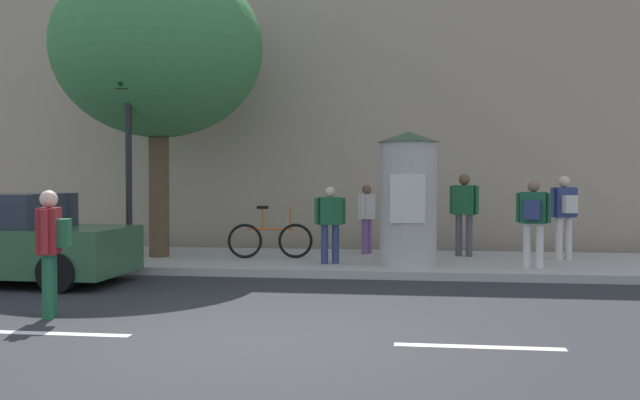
{
  "coord_description": "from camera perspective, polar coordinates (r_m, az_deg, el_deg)",
  "views": [
    {
      "loc": [
        1.77,
        -7.74,
        1.78
      ],
      "look_at": [
        0.41,
        2.0,
        1.5
      ],
      "focal_mm": 40.27,
      "sensor_mm": 36.0,
      "label": 1
    }
  ],
  "objects": [
    {
      "name": "ground_plane",
      "position": [
        8.13,
        -4.91,
        -11.04
      ],
      "size": [
        80.0,
        80.0,
        0.0
      ],
      "primitive_type": "plane",
      "color": "#2B2B2D"
    },
    {
      "name": "sidewalk_curb",
      "position": [
        14.94,
        1.08,
        -4.95
      ],
      "size": [
        36.0,
        4.0,
        0.15
      ],
      "primitive_type": "cube",
      "color": "#B2ADA3",
      "rests_on": "ground_plane"
    },
    {
      "name": "lane_markings",
      "position": [
        8.13,
        -4.91,
        -11.02
      ],
      "size": [
        25.8,
        0.16,
        0.01
      ],
      "color": "silver",
      "rests_on": "ground_plane"
    },
    {
      "name": "building_backdrop",
      "position": [
        19.96,
        2.81,
        8.47
      ],
      "size": [
        36.0,
        5.0,
        8.33
      ],
      "primitive_type": "cube",
      "color": "tan",
      "rests_on": "ground_plane"
    },
    {
      "name": "traffic_light",
      "position": [
        14.15,
        -15.16,
        6.12
      ],
      "size": [
        0.24,
        0.45,
        4.08
      ],
      "color": "black",
      "rests_on": "sidewalk_curb"
    },
    {
      "name": "poster_column",
      "position": [
        13.7,
        7.02,
        0.18
      ],
      "size": [
        1.18,
        1.18,
        2.55
      ],
      "color": "#B2ADA3",
      "rests_on": "sidewalk_curb"
    },
    {
      "name": "street_tree",
      "position": [
        15.84,
        -12.75,
        11.61
      ],
      "size": [
        4.42,
        4.42,
        6.29
      ],
      "color": "brown",
      "rests_on": "sidewalk_curb"
    },
    {
      "name": "pedestrian_tallest",
      "position": [
        9.86,
        -20.6,
        -3.13
      ],
      "size": [
        0.47,
        0.6,
        1.65
      ],
      "color": "#1E5938",
      "rests_on": "ground_plane"
    },
    {
      "name": "pedestrian_with_bag",
      "position": [
        13.82,
        16.59,
        -1.18
      ],
      "size": [
        0.61,
        0.47,
        1.63
      ],
      "color": "silver",
      "rests_on": "sidewalk_curb"
    },
    {
      "name": "pedestrian_in_light_jacket",
      "position": [
        15.58,
        11.38,
        -0.58
      ],
      "size": [
        0.6,
        0.39,
        1.76
      ],
      "color": "#4C4C51",
      "rests_on": "sidewalk_curb"
    },
    {
      "name": "pedestrian_near_pole",
      "position": [
        15.46,
        18.87,
        -0.72
      ],
      "size": [
        0.58,
        0.5,
        1.71
      ],
      "color": "silver",
      "rests_on": "sidewalk_curb"
    },
    {
      "name": "pedestrian_in_dark_shirt",
      "position": [
        15.86,
        3.73,
        -1.11
      ],
      "size": [
        0.36,
        0.55,
        1.53
      ],
      "color": "#724C84",
      "rests_on": "sidewalk_curb"
    },
    {
      "name": "pedestrian_with_backpack",
      "position": [
        13.93,
        0.81,
        -1.52
      ],
      "size": [
        0.58,
        0.39,
        1.5
      ],
      "color": "navy",
      "rests_on": "sidewalk_curb"
    },
    {
      "name": "bicycle_leaning",
      "position": [
        14.97,
        -3.98,
        -3.15
      ],
      "size": [
        1.75,
        0.36,
        1.09
      ],
      "color": "black",
      "rests_on": "sidewalk_curb"
    }
  ]
}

